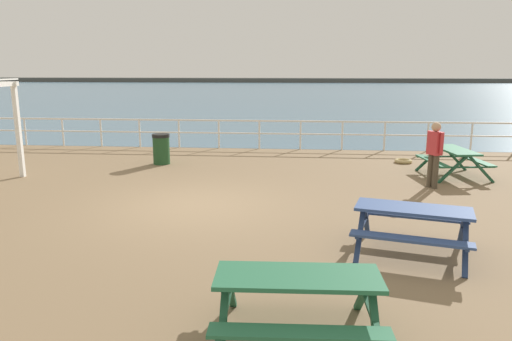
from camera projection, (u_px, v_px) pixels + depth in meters
The scene contains 10 objects.
ground_plane at pixel (195, 210), 10.60m from camera, with size 30.00×24.00×0.20m, color #846B4C.
sea_band at pixel (283, 92), 61.95m from camera, with size 142.00×90.00×0.01m, color #476B84.
distant_shoreline at pixel (290, 82), 103.83m from camera, with size 142.00×6.00×1.80m, color #4C4C47.
seaward_railing at pixel (239, 129), 17.97m from camera, with size 23.07×0.07×1.08m.
picnic_table_near_left at pixel (454, 156), 13.32m from camera, with size 1.75×1.99×0.80m.
picnic_table_near_right at pixel (298, 291), 5.23m from camera, with size 1.86×1.61×0.80m.
picnic_table_far_left at pixel (413, 219), 7.74m from camera, with size 2.12×1.91×0.80m.
visitor at pixel (434, 151), 11.97m from camera, with size 0.36×0.47×1.66m.
litter_bin at pixel (161, 149), 15.09m from camera, with size 0.55×0.55×0.95m.
rope_coil at pixel (403, 161), 15.36m from camera, with size 0.55×0.55×0.11m, color tan.
Camera 1 is at (2.27, -10.02, 2.96)m, focal length 33.69 mm.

